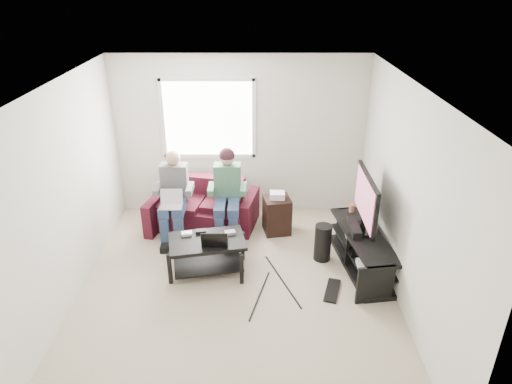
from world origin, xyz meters
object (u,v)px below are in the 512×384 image
(tv, at_px, (366,200))
(subwoofer, at_px, (323,243))
(coffee_table, at_px, (207,248))
(end_table, at_px, (277,214))
(tv_stand, at_px, (362,252))
(sofa, at_px, (204,209))

(tv, bearing_deg, subwoofer, 170.60)
(coffee_table, relative_size, end_table, 1.60)
(end_table, bearing_deg, tv_stand, -40.19)
(coffee_table, height_order, tv, tv)
(tv_stand, relative_size, subwoofer, 3.01)
(sofa, xyz_separation_m, coffee_table, (0.18, -1.24, 0.08))
(tv, bearing_deg, sofa, 155.55)
(coffee_table, xyz_separation_m, tv, (2.10, 0.21, 0.61))
(sofa, bearing_deg, subwoofer, -28.30)
(coffee_table, distance_m, tv, 2.19)
(sofa, xyz_separation_m, tv, (2.28, -1.03, 0.69))
(subwoofer, bearing_deg, sofa, 151.70)
(coffee_table, height_order, subwoofer, subwoofer)
(sofa, xyz_separation_m, tv_stand, (2.28, -1.13, -0.06))
(coffee_table, bearing_deg, subwoofer, 10.42)
(tv, xyz_separation_m, subwoofer, (-0.51, 0.08, -0.71))
(subwoofer, bearing_deg, coffee_table, -169.58)
(sofa, xyz_separation_m, subwoofer, (1.76, -0.95, -0.02))
(coffee_table, relative_size, tv_stand, 0.67)
(tv, relative_size, subwoofer, 2.05)
(coffee_table, distance_m, tv_stand, 2.10)
(coffee_table, bearing_deg, sofa, 98.28)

